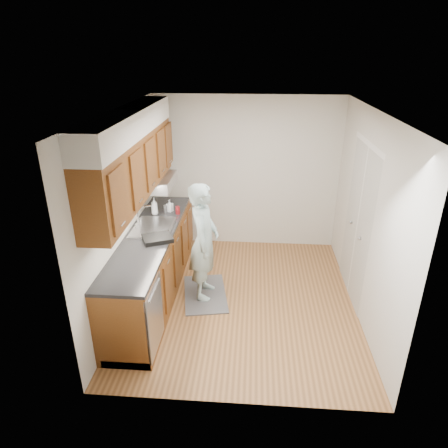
% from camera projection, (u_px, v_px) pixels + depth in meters
% --- Properties ---
extents(floor, '(3.50, 3.50, 0.00)m').
position_uv_depth(floor, '(241.00, 299.00, 5.45)').
color(floor, '#9A673A').
rests_on(floor, ground).
extents(ceiling, '(3.50, 3.50, 0.00)m').
position_uv_depth(ceiling, '(245.00, 111.00, 4.43)').
color(ceiling, white).
rests_on(ceiling, wall_left).
extents(wall_left, '(0.02, 3.50, 2.50)m').
position_uv_depth(wall_left, '(125.00, 211.00, 5.04)').
color(wall_left, beige).
rests_on(wall_left, floor).
extents(wall_right, '(0.02, 3.50, 2.50)m').
position_uv_depth(wall_right, '(367.00, 218.00, 4.84)').
color(wall_right, beige).
rests_on(wall_right, floor).
extents(wall_back, '(3.00, 0.02, 2.50)m').
position_uv_depth(wall_back, '(246.00, 174.00, 6.54)').
color(wall_back, beige).
rests_on(wall_back, floor).
extents(counter, '(0.64, 2.80, 1.30)m').
position_uv_depth(counter, '(152.00, 264.00, 5.33)').
color(counter, brown).
rests_on(counter, floor).
extents(upper_cabinets, '(0.47, 2.80, 1.21)m').
position_uv_depth(upper_cabinets, '(134.00, 156.00, 4.79)').
color(upper_cabinets, brown).
rests_on(upper_cabinets, wall_left).
extents(closet_door, '(0.02, 1.22, 2.05)m').
position_uv_depth(closet_door, '(357.00, 225.00, 5.20)').
color(closet_door, silver).
rests_on(closet_door, wall_right).
extents(floor_mat, '(0.72, 1.04, 0.02)m').
position_uv_depth(floor_mat, '(205.00, 294.00, 5.55)').
color(floor_mat, slate).
rests_on(floor_mat, floor).
extents(person, '(0.46, 0.66, 1.81)m').
position_uv_depth(person, '(204.00, 234.00, 5.17)').
color(person, '#A1C1C3').
rests_on(person, floor_mat).
extents(soap_bottle_a, '(0.11, 0.11, 0.25)m').
position_uv_depth(soap_bottle_a, '(154.00, 206.00, 5.71)').
color(soap_bottle_a, silver).
rests_on(soap_bottle_a, counter).
extents(soap_bottle_b, '(0.10, 0.10, 0.18)m').
position_uv_depth(soap_bottle_b, '(170.00, 206.00, 5.82)').
color(soap_bottle_b, silver).
rests_on(soap_bottle_b, counter).
extents(soda_can, '(0.07, 0.07, 0.12)m').
position_uv_depth(soda_can, '(178.00, 210.00, 5.75)').
color(soda_can, '#A41C23').
rests_on(soda_can, counter).
extents(steel_can, '(0.06, 0.06, 0.11)m').
position_uv_depth(steel_can, '(166.00, 209.00, 5.81)').
color(steel_can, '#A5A5AA').
rests_on(steel_can, counter).
extents(dish_rack, '(0.44, 0.42, 0.06)m').
position_uv_depth(dish_rack, '(158.00, 238.00, 4.97)').
color(dish_rack, black).
rests_on(dish_rack, counter).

